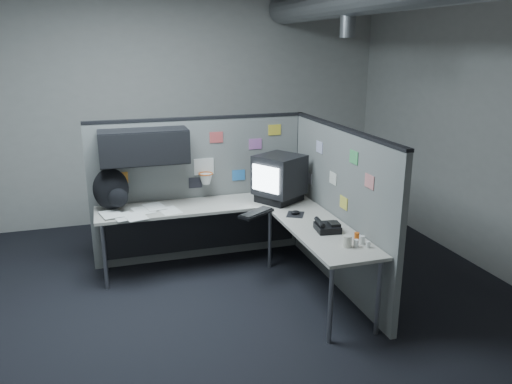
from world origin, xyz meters
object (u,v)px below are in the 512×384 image
object	(u,v)px
monitor	(279,178)
desk	(234,221)
phone	(327,227)
keyboard	(256,213)
backpack	(112,190)

from	to	relation	value
monitor	desk	bearing A→B (deg)	-150.77
desk	phone	world-z (taller)	phone
desk	keyboard	bearing A→B (deg)	-49.85
keyboard	phone	xyz separation A→B (m)	(0.49, -0.63, 0.02)
phone	backpack	world-z (taller)	backpack
desk	phone	xyz separation A→B (m)	(0.66, -0.84, 0.16)
desk	phone	distance (m)	1.08
keyboard	monitor	bearing A→B (deg)	55.35
phone	backpack	distance (m)	2.24
phone	keyboard	bearing A→B (deg)	144.62
phone	backpack	xyz separation A→B (m)	(-1.86, 1.23, 0.17)
keyboard	backpack	distance (m)	1.51
keyboard	backpack	world-z (taller)	backpack
backpack	phone	bearing A→B (deg)	-38.94
desk	keyboard	distance (m)	0.30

